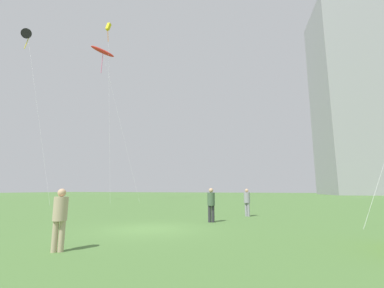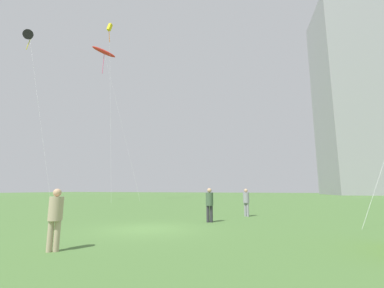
{
  "view_description": "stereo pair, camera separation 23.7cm",
  "coord_description": "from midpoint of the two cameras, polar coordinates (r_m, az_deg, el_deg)",
  "views": [
    {
      "loc": [
        6.17,
        -11.17,
        1.81
      ],
      "look_at": [
        -2.29,
        12.09,
        6.07
      ],
      "focal_mm": 24.68,
      "sensor_mm": 36.0,
      "label": 1
    },
    {
      "loc": [
        6.4,
        -11.08,
        1.81
      ],
      "look_at": [
        -2.29,
        12.09,
        6.07
      ],
      "focal_mm": 24.68,
      "sensor_mm": 36.0,
      "label": 2
    }
  ],
  "objects": [
    {
      "name": "ground",
      "position": [
        12.9,
        -9.83,
        -17.69
      ],
      "size": [
        280.0,
        280.0,
        0.0
      ],
      "primitive_type": "plane",
      "color": "#4C7538"
    },
    {
      "name": "person_standing_0",
      "position": [
        18.8,
        11.44,
        -11.84
      ],
      "size": [
        0.41,
        0.41,
        1.85
      ],
      "rotation": [
        0.0,
        0.0,
        5.87
      ],
      "color": "gray",
      "rests_on": "ground"
    },
    {
      "name": "person_standing_1",
      "position": [
        9.11,
        -27.3,
        -13.45
      ],
      "size": [
        0.41,
        0.41,
        1.83
      ],
      "rotation": [
        0.0,
        0.0,
        0.62
      ],
      "color": "tan",
      "rests_on": "ground"
    },
    {
      "name": "person_standing_2",
      "position": [
        15.22,
        3.7,
        -12.48
      ],
      "size": [
        0.42,
        0.42,
        1.88
      ],
      "rotation": [
        0.0,
        0.0,
        3.51
      ],
      "color": "#2D2D33",
      "rests_on": "ground"
    },
    {
      "name": "kite_flying_0",
      "position": [
        56.09,
        -17.75,
        22.81
      ],
      "size": [
        8.12,
        7.49,
        32.63
      ],
      "color": "silver",
      "rests_on": "ground"
    },
    {
      "name": "kite_flying_2",
      "position": [
        51.63,
        -18.87,
        18.34
      ],
      "size": [
        10.79,
        3.84,
        26.47
      ],
      "color": "silver",
      "rests_on": "ground"
    },
    {
      "name": "kite_flying_3",
      "position": [
        52.08,
        -32.09,
        19.38
      ],
      "size": [
        12.56,
        4.39,
        26.85
      ],
      "color": "silver",
      "rests_on": "ground"
    },
    {
      "name": "distant_highrise_0",
      "position": [
        112.4,
        31.27,
        8.66
      ],
      "size": [
        26.56,
        27.79,
        69.23
      ],
      "primitive_type": "cube",
      "rotation": [
        0.0,
        0.0,
        0.17
      ],
      "color": "#939399",
      "rests_on": "ground"
    }
  ]
}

